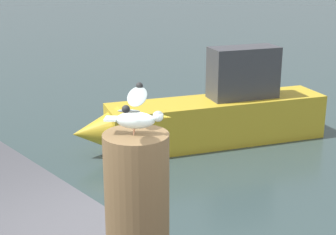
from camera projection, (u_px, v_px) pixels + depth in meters
name	position (u px, v px, depth m)	size (l,w,h in m)	color
mooring_post	(137.00, 206.00, 3.10)	(0.40, 0.40, 0.94)	brown
seagull	(136.00, 114.00, 2.93)	(0.45, 0.46, 0.25)	tan
boat_yellow	(207.00, 115.00, 9.44)	(2.59, 4.77, 1.79)	yellow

